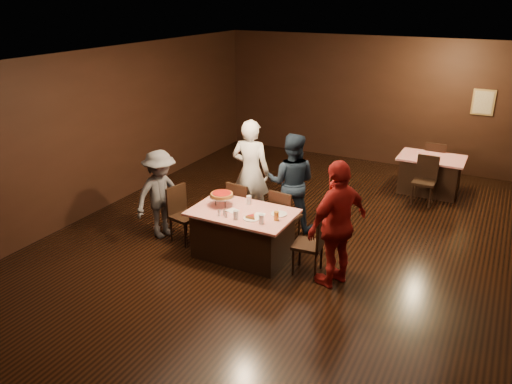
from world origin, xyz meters
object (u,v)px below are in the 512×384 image
(main_table, at_px, (243,234))
(chair_end_right, at_px, (308,244))
(glass_front_left, at_px, (236,215))
(glass_front_right, at_px, (261,219))
(chair_far_right, at_px, (286,216))
(chair_far_left, at_px, (243,207))
(diner_grey_knit, at_px, (161,194))
(glass_back, at_px, (249,200))
(chair_back_far, at_px, (435,162))
(diner_navy_hoodie, at_px, (291,182))
(chair_end_left, at_px, (185,215))
(plate_empty, at_px, (279,214))
(back_table, at_px, (430,175))
(pizza_stand, at_px, (222,195))
(chair_back_near, at_px, (424,181))
(diner_red_shirt, at_px, (338,224))
(diner_white_jacket, at_px, (251,172))
(glass_amber, at_px, (276,216))

(main_table, relative_size, chair_end_right, 1.68)
(chair_end_right, xyz_separation_m, glass_front_left, (-1.05, -0.30, 0.37))
(glass_front_right, bearing_deg, chair_far_right, 92.86)
(chair_far_left, xyz_separation_m, diner_grey_knit, (-1.17, -0.76, 0.29))
(chair_far_right, bearing_deg, glass_back, 51.82)
(chair_back_far, xyz_separation_m, glass_front_right, (-1.70, -5.04, 0.37))
(chair_far_right, height_order, chair_end_right, same)
(diner_navy_hoodie, bearing_deg, glass_front_right, 82.30)
(chair_far_right, distance_m, chair_end_left, 1.68)
(chair_back_far, xyz_separation_m, plate_empty, (-1.60, -4.64, 0.30))
(back_table, relative_size, glass_front_left, 9.29)
(chair_end_right, height_order, pizza_stand, pizza_stand)
(chair_end_left, relative_size, chair_back_far, 1.00)
(main_table, bearing_deg, plate_empty, 15.26)
(chair_back_near, distance_m, diner_grey_knit, 5.11)
(chair_end_right, distance_m, diner_red_shirt, 0.65)
(chair_back_near, height_order, chair_back_far, same)
(back_table, distance_m, glass_front_left, 4.98)
(glass_front_left, bearing_deg, diner_grey_knit, 169.79)
(chair_end_left, distance_m, glass_back, 1.15)
(chair_far_right, xyz_separation_m, chair_end_left, (-1.50, -0.75, 0.00))
(chair_end_right, height_order, glass_front_right, chair_end_right)
(chair_far_right, height_order, pizza_stand, pizza_stand)
(diner_white_jacket, xyz_separation_m, plate_empty, (1.04, -1.05, -0.18))
(plate_empty, relative_size, glass_front_right, 1.79)
(glass_front_right, distance_m, glass_amber, 0.25)
(chair_far_right, relative_size, plate_empty, 3.80)
(chair_back_near, height_order, diner_navy_hoodie, diner_navy_hoodie)
(diner_white_jacket, xyz_separation_m, pizza_stand, (0.09, -1.15, -0.00))
(chair_far_right, height_order, chair_back_far, same)
(glass_back, bearing_deg, chair_far_left, 127.87)
(chair_back_far, bearing_deg, pizza_stand, 63.27)
(chair_end_right, bearing_deg, back_table, 160.60)
(back_table, height_order, glass_front_left, glass_front_left)
(chair_far_right, distance_m, diner_grey_knit, 2.13)
(chair_end_right, relative_size, plate_empty, 3.80)
(pizza_stand, height_order, glass_front_right, pizza_stand)
(chair_far_right, height_order, chair_end_left, same)
(pizza_stand, relative_size, glass_back, 2.71)
(main_table, xyz_separation_m, glass_back, (-0.05, 0.30, 0.46))
(chair_far_left, distance_m, chair_back_near, 3.74)
(chair_end_right, xyz_separation_m, chair_back_far, (1.05, 4.79, 0.00))
(plate_empty, bearing_deg, glass_front_left, -138.01)
(chair_far_right, xyz_separation_m, diner_grey_knit, (-1.97, -0.76, 0.29))
(back_table, xyz_separation_m, plate_empty, (-1.60, -4.04, 0.39))
(chair_end_right, height_order, glass_front_left, chair_end_right)
(chair_end_left, xyz_separation_m, chair_back_far, (3.25, 4.79, 0.00))
(main_table, xyz_separation_m, chair_end_left, (-1.10, 0.00, 0.09))
(chair_back_far, xyz_separation_m, glass_amber, (-1.55, -4.84, 0.37))
(back_table, height_order, chair_far_right, chair_far_right)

